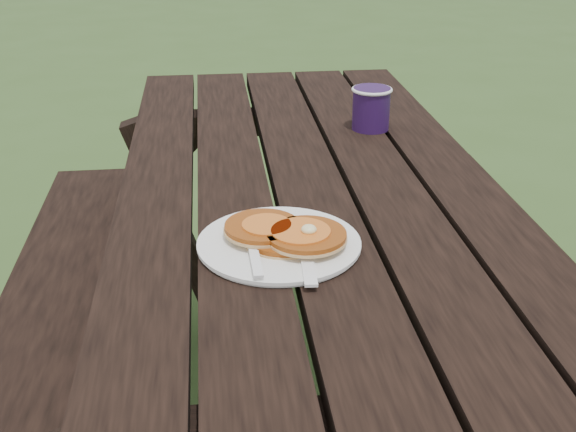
{
  "coord_description": "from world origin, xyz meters",
  "views": [
    {
      "loc": [
        -0.19,
        -1.31,
        1.31
      ],
      "look_at": [
        -0.07,
        -0.25,
        0.8
      ],
      "focal_mm": 45.0,
      "sensor_mm": 36.0,
      "label": 1
    }
  ],
  "objects": [
    {
      "name": "picnic_table",
      "position": [
        0.0,
        0.0,
        0.37
      ],
      "size": [
        1.36,
        1.8,
        0.75
      ],
      "color": "black",
      "rests_on": "ground"
    },
    {
      "name": "coffee_cup",
      "position": [
        0.19,
        0.33,
        0.81
      ],
      "size": [
        0.1,
        0.1,
        0.1
      ],
      "rotation": [
        0.0,
        0.0,
        0.03
      ],
      "color": "#250E3C",
      "rests_on": "picnic_table"
    },
    {
      "name": "knife",
      "position": [
        -0.05,
        -0.32,
        0.76
      ],
      "size": [
        0.03,
        0.18,
        0.0
      ],
      "primitive_type": "cube",
      "rotation": [
        0.0,
        0.0,
        -0.06
      ],
      "color": "white",
      "rests_on": "plate"
    },
    {
      "name": "fork",
      "position": [
        -0.13,
        -0.33,
        0.77
      ],
      "size": [
        0.04,
        0.16,
        0.01
      ],
      "primitive_type": null,
      "rotation": [
        0.0,
        0.0,
        0.02
      ],
      "color": "white",
      "rests_on": "plate"
    },
    {
      "name": "pancake_stack",
      "position": [
        -0.08,
        -0.26,
        0.77
      ],
      "size": [
        0.2,
        0.17,
        0.04
      ],
      "rotation": [
        0.0,
        0.0,
        -0.23
      ],
      "color": "#984511",
      "rests_on": "plate"
    },
    {
      "name": "plate",
      "position": [
        -0.09,
        -0.26,
        0.76
      ],
      "size": [
        0.31,
        0.31,
        0.01
      ],
      "primitive_type": "cylinder",
      "rotation": [
        0.0,
        0.0,
        -0.2
      ],
      "color": "white",
      "rests_on": "picnic_table"
    }
  ]
}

